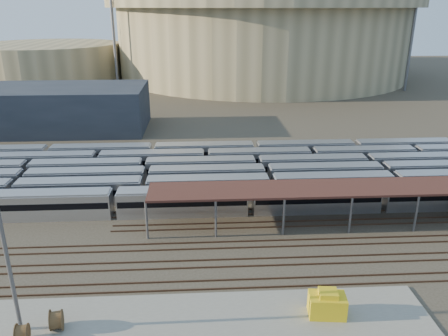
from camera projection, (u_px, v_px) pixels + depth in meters
ground at (212, 242)px, 54.08m from camera, size 420.00×420.00×0.00m
apron at (162, 326)px, 39.74m from camera, size 50.00×9.00×0.20m
subway_trains at (212, 174)px, 70.80m from camera, size 131.03×23.90×3.60m
inspection_shed at (378, 188)px, 57.26m from camera, size 60.30×6.00×5.30m
empty_tracks at (213, 263)px, 49.37m from camera, size 170.00×9.62×0.18m
stadium at (261, 34)px, 180.72m from camera, size 124.00×124.00×32.50m
secondary_arena at (48, 62)px, 170.12m from camera, size 56.00×56.00×14.00m
service_building at (55, 108)px, 101.95m from camera, size 42.00×20.00×10.00m
floodlight_0 at (113, 28)px, 148.25m from camera, size 4.00×1.00×38.40m
floodlight_2 at (413, 28)px, 144.24m from camera, size 4.00×1.00×38.40m
floodlight_3 at (178, 22)px, 196.12m from camera, size 4.00×1.00×38.40m
cable_reel_west at (22, 334)px, 37.39m from camera, size 1.22×1.87×1.74m
cable_reel_east at (56, 320)px, 38.90m from camera, size 1.41×2.06×1.89m
yard_light_pole at (2, 232)px, 35.76m from camera, size 0.81×0.36×19.51m
yellow_equipment at (327, 305)px, 40.65m from camera, size 3.58×2.46×2.11m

